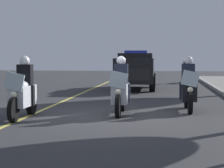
# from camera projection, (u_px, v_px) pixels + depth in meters

# --- Properties ---
(ground_plane) EXTENTS (80.00, 80.00, 0.00)m
(ground_plane) POSITION_uv_depth(u_px,v_px,m) (111.00, 116.00, 11.69)
(ground_plane) COLOR #333335
(lane_stripe_center) EXTENTS (48.00, 0.12, 0.01)m
(lane_stripe_center) POSITION_uv_depth(u_px,v_px,m) (32.00, 114.00, 11.99)
(lane_stripe_center) COLOR #E0D14C
(lane_stripe_center) RESTS_ON ground
(police_motorcycle_lead_left) EXTENTS (2.14, 0.56, 1.72)m
(police_motorcycle_lead_left) POSITION_uv_depth(u_px,v_px,m) (23.00, 93.00, 11.19)
(police_motorcycle_lead_left) COLOR black
(police_motorcycle_lead_left) RESTS_ON ground
(police_motorcycle_lead_right) EXTENTS (2.14, 0.56, 1.72)m
(police_motorcycle_lead_right) POSITION_uv_depth(u_px,v_px,m) (121.00, 91.00, 12.00)
(police_motorcycle_lead_right) COLOR black
(police_motorcycle_lead_right) RESTS_ON ground
(police_motorcycle_trailing) EXTENTS (2.14, 0.56, 1.72)m
(police_motorcycle_trailing) POSITION_uv_depth(u_px,v_px,m) (188.00, 89.00, 12.76)
(police_motorcycle_trailing) COLOR black
(police_motorcycle_trailing) RESTS_ON ground
(police_suv) EXTENTS (4.94, 2.14, 2.05)m
(police_suv) POSITION_uv_depth(u_px,v_px,m) (136.00, 69.00, 21.56)
(police_suv) COLOR black
(police_suv) RESTS_ON ground
(cyclist_background) EXTENTS (1.76, 0.32, 1.69)m
(cyclist_background) POSITION_uv_depth(u_px,v_px,m) (186.00, 70.00, 26.86)
(cyclist_background) COLOR black
(cyclist_background) RESTS_ON ground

